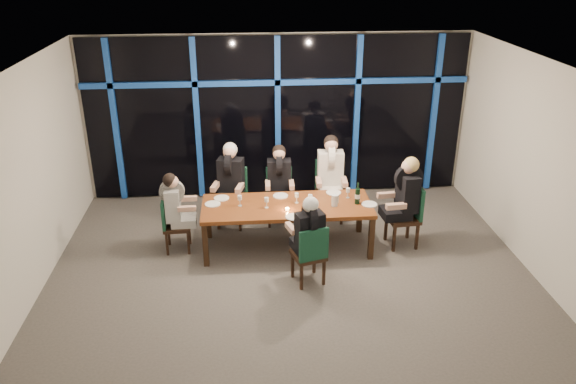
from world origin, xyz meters
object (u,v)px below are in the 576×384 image
chair_near_mid (311,252)px  diner_far_mid (279,174)px  chair_far_right (329,187)px  chair_end_right (408,212)px  chair_end_left (172,222)px  diner_near_mid (309,227)px  chair_far_left (233,193)px  diner_far_right (331,167)px  diner_end_right (405,189)px  wine_bottle (357,196)px  chair_far_mid (279,192)px  dining_table (287,209)px  diner_far_left (230,173)px  water_pitcher (335,200)px  diner_end_left (175,201)px

chair_near_mid → diner_far_mid: bearing=-97.5°
chair_far_right → chair_end_right: size_ratio=1.02×
chair_end_left → diner_near_mid: bearing=-119.6°
chair_far_left → diner_far_right: (1.66, 0.00, 0.43)m
diner_end_right → wine_bottle: 0.75m
chair_far_mid → wine_bottle: 1.56m
diner_far_right → diner_near_mid: 2.01m
chair_end_right → diner_near_mid: bearing=-66.5°
chair_far_right → diner_near_mid: 2.11m
chair_far_mid → diner_far_mid: diner_far_mid is taller
chair_near_mid → chair_end_left: bearing=-45.7°
chair_far_mid → wine_bottle: (1.13, -1.01, 0.35)m
dining_table → diner_far_left: 1.24m
diner_far_right → chair_end_left: bearing=-158.6°
diner_far_mid → chair_far_mid: bearing=90.0°
diner_far_left → wine_bottle: diner_far_left is taller
water_pitcher → chair_near_mid: bearing=-129.8°
chair_end_right → diner_end_left: 3.62m
chair_far_right → wine_bottle: bearing=-73.2°
wine_bottle → diner_far_right: bearing=105.2°
chair_end_right → chair_end_left: bearing=-97.6°
dining_table → chair_near_mid: bearing=-77.1°
diner_end_right → diner_near_mid: bearing=-65.5°
chair_far_right → diner_far_mid: 0.94m
chair_far_left → diner_near_mid: (1.07, -1.92, 0.31)m
diner_end_right → wine_bottle: size_ratio=2.84×
chair_far_right → diner_end_right: bearing=-43.8°
chair_near_mid → chair_far_left: bearing=-77.6°
diner_far_left → chair_end_left: bearing=-125.4°
chair_far_mid → chair_end_left: 1.93m
chair_end_right → diner_end_right: (-0.09, -0.01, 0.40)m
chair_end_left → chair_near_mid: bearing=-120.9°
diner_far_right → chair_far_mid: bearing=-178.6°
chair_far_right → chair_end_right: chair_far_right is taller
chair_end_right → chair_near_mid: size_ratio=1.11×
diner_far_right → water_pitcher: bearing=-91.9°
chair_end_left → diner_far_right: size_ratio=0.87×
dining_table → chair_near_mid: chair_near_mid is taller
chair_far_mid → chair_end_right: 2.20m
diner_far_right → diner_end_left: bearing=-158.1°
chair_end_left → chair_far_mid: bearing=-64.4°
chair_far_mid → diner_far_left: bearing=-170.4°
chair_far_right → diner_far_left: diner_far_left is taller
chair_end_right → diner_end_right: bearing=-90.0°
chair_far_left → chair_near_mid: chair_far_left is taller
diner_end_right → chair_near_mid: bearing=-63.2°
chair_near_mid → diner_end_right: 1.93m
diner_near_mid → chair_far_right: bearing=-122.8°
chair_far_mid → diner_end_left: bearing=-149.9°
chair_near_mid → dining_table: bearing=-93.4°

